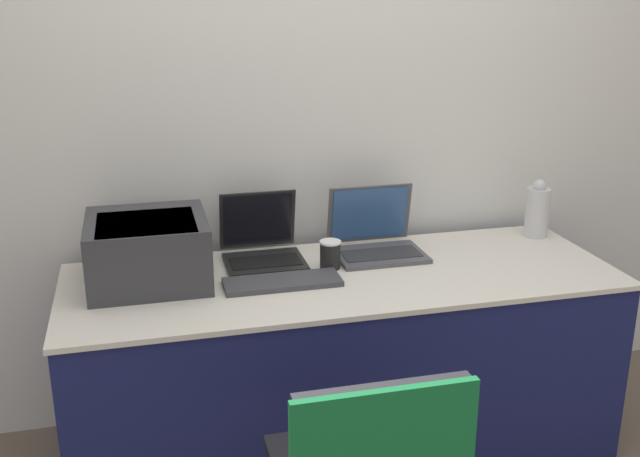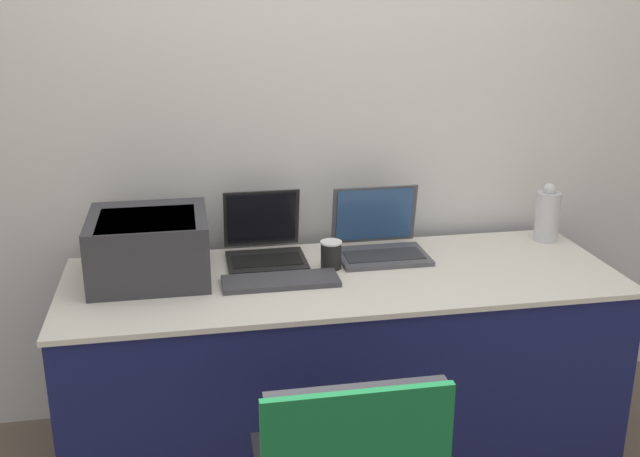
{
  "view_description": "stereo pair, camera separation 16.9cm",
  "coord_description": "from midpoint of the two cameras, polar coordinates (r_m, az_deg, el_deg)",
  "views": [
    {
      "loc": [
        -0.74,
        -2.2,
        1.83
      ],
      "look_at": [
        -0.08,
        0.4,
        0.95
      ],
      "focal_mm": 42.0,
      "sensor_mm": 36.0,
      "label": 1
    },
    {
      "loc": [
        -0.57,
        -2.23,
        1.83
      ],
      "look_at": [
        -0.08,
        0.4,
        0.95
      ],
      "focal_mm": 42.0,
      "sensor_mm": 36.0,
      "label": 2
    }
  ],
  "objects": [
    {
      "name": "metal_pitcher",
      "position": [
        3.38,
        14.86,
        1.32
      ],
      "size": [
        0.1,
        0.1,
        0.26
      ],
      "color": "silver",
      "rests_on": "table"
    },
    {
      "name": "laptop_right",
      "position": [
        3.08,
        2.73,
        -0.85
      ],
      "size": [
        0.36,
        0.3,
        0.27
      ],
      "color": "#4C4C51",
      "rests_on": "table"
    },
    {
      "name": "printer",
      "position": [
        2.85,
        -14.66,
        -1.48
      ],
      "size": [
        0.44,
        0.42,
        0.25
      ],
      "color": "#333338",
      "rests_on": "table"
    },
    {
      "name": "wall_back",
      "position": [
        3.16,
        -2.02,
        8.57
      ],
      "size": [
        8.0,
        0.05,
        2.6
      ],
      "color": "silver",
      "rests_on": "ground_plane"
    },
    {
      "name": "table",
      "position": [
        3.03,
        0.07,
        -10.28
      ],
      "size": [
        2.11,
        0.75,
        0.77
      ],
      "color": "#191E51",
      "rests_on": "ground_plane"
    },
    {
      "name": "coffee_cup",
      "position": [
        2.91,
        -0.88,
        -2.01
      ],
      "size": [
        0.08,
        0.08,
        0.11
      ],
      "color": "black",
      "rests_on": "table"
    },
    {
      "name": "external_keyboard",
      "position": [
        2.78,
        -4.63,
        -4.11
      ],
      "size": [
        0.43,
        0.15,
        0.02
      ],
      "color": "#3D3D42",
      "rests_on": "table"
    },
    {
      "name": "laptop_left",
      "position": [
        3.01,
        -6.04,
        -1.39
      ],
      "size": [
        0.31,
        0.32,
        0.26
      ],
      "color": "black",
      "rests_on": "table"
    }
  ]
}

